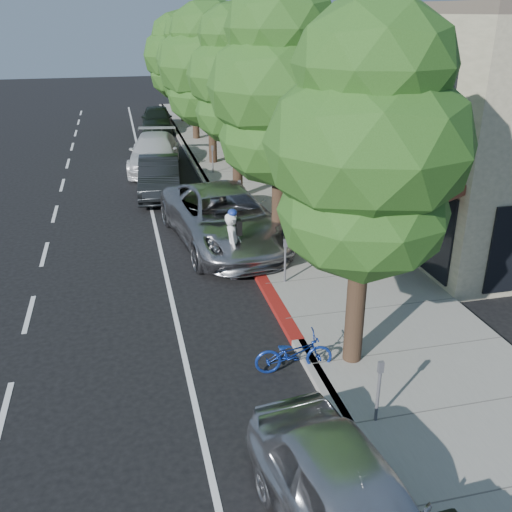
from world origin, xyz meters
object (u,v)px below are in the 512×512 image
object	(u,v)px
white_pickup	(155,153)
dark_suv_far	(157,119)
street_tree_4	(193,61)
bicycle	(294,353)
street_tree_2	(236,78)
silver_suv	(224,218)
near_car_a	(351,509)
dark_sedan	(159,177)
street_tree_0	(368,150)
cyclist	(233,245)
street_tree_5	(181,57)
street_tree_3	(210,67)
pedestrian	(300,203)
street_tree_1	(280,91)

from	to	relation	value
white_pickup	dark_suv_far	bearing A→B (deg)	92.72
street_tree_4	bicycle	bearing A→B (deg)	-93.11
street_tree_2	street_tree_4	bearing A→B (deg)	90.00
silver_suv	near_car_a	distance (m)	11.83
dark_sedan	near_car_a	xyz separation A→B (m)	(1.17, -17.84, -0.01)
silver_suv	dark_suv_far	xyz separation A→B (m)	(-0.63, 19.78, -0.11)
street_tree_0	cyclist	distance (m)	6.45
street_tree_5	dark_sedan	xyz separation A→B (m)	(-2.99, -16.49, -3.54)
street_tree_0	bicycle	world-z (taller)	street_tree_0
street_tree_2	street_tree_3	distance (m)	6.00
street_tree_5	pedestrian	xyz separation A→B (m)	(1.24, -22.27, -3.18)
street_tree_1	dark_suv_far	size ratio (longest dim) A/B	1.69
street_tree_1	street_tree_2	xyz separation A→B (m)	(0.00, 6.00, -0.26)
bicycle	street_tree_5	bearing A→B (deg)	1.84
street_tree_0	dark_suv_far	distance (m)	27.63
dark_suv_far	near_car_a	distance (m)	31.60
silver_suv	street_tree_1	bearing A→B (deg)	-54.08
street_tree_5	dark_sedan	world-z (taller)	street_tree_5
bicycle	dark_suv_far	distance (m)	27.23
pedestrian	street_tree_1	bearing A→B (deg)	50.57
cyclist	white_pickup	distance (m)	12.93
street_tree_3	street_tree_2	bearing A→B (deg)	-90.00
street_tree_5	bicycle	size ratio (longest dim) A/B	4.33
street_tree_3	dark_sedan	size ratio (longest dim) A/B	1.65
street_tree_2	white_pickup	bearing A→B (deg)	116.08
dark_suv_far	street_tree_0	bearing A→B (deg)	-82.02
dark_suv_far	street_tree_2	bearing A→B (deg)	-78.71
street_tree_5	near_car_a	bearing A→B (deg)	-93.04
street_tree_3	dark_suv_far	xyz separation A→B (m)	(-2.03, 9.28, -3.88)
street_tree_3	pedestrian	bearing A→B (deg)	-83.14
street_tree_3	dark_sedan	world-z (taller)	street_tree_3
street_tree_4	bicycle	distance (m)	24.32
bicycle	dark_suv_far	xyz separation A→B (m)	(-0.73, 27.22, 0.36)
cyclist	dark_sedan	bearing A→B (deg)	20.33
near_car_a	bicycle	bearing A→B (deg)	75.48
street_tree_0	cyclist	size ratio (longest dim) A/B	3.86
street_tree_2	street_tree_3	bearing A→B (deg)	90.00
street_tree_1	street_tree_4	distance (m)	18.01
street_tree_2	pedestrian	xyz separation A→B (m)	(1.24, -4.27, -3.65)
street_tree_3	bicycle	distance (m)	18.48
silver_suv	dark_sedan	bearing A→B (deg)	97.73
street_tree_0	pedestrian	bearing A→B (deg)	80.92
street_tree_3	white_pickup	distance (m)	4.82
dark_sedan	street_tree_3	bearing A→B (deg)	61.28
white_pickup	cyclist	bearing A→B (deg)	-76.51
silver_suv	pedestrian	world-z (taller)	pedestrian
street_tree_0	dark_sedan	world-z (taller)	street_tree_0
silver_suv	pedestrian	distance (m)	2.66
street_tree_1	white_pickup	bearing A→B (deg)	103.60
street_tree_4	street_tree_3	bearing A→B (deg)	-90.00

